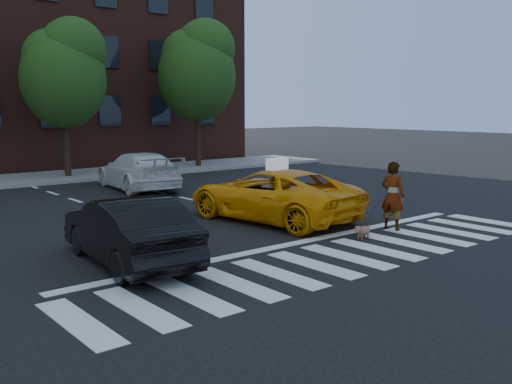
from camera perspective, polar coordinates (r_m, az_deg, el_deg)
ground at (r=12.55m, az=9.09°, el=-6.41°), size 120.00×120.00×0.00m
crosswalk at (r=12.55m, az=9.09°, el=-6.38°), size 13.00×2.40×0.01m
stop_line at (r=13.62m, az=4.03°, el=-5.11°), size 12.00×0.30×0.01m
sidewalk_far at (r=27.26m, az=-19.61°, el=1.41°), size 30.00×4.00×0.15m
tree_mid at (r=26.84m, az=-18.66°, el=11.58°), size 3.69×3.69×7.10m
tree_right at (r=30.11m, az=-5.87°, el=12.37°), size 4.00×4.00×7.70m
taxi at (r=16.20m, az=1.64°, el=-0.28°), size 3.08×5.55×1.47m
black_sedan at (r=11.99m, az=-12.65°, el=-3.76°), size 1.89×4.38×1.40m
white_suv at (r=22.80m, az=-11.69°, el=2.08°), size 2.67×5.24×1.46m
woman at (r=15.32m, az=13.50°, el=-0.37°), size 0.55×0.73×1.81m
dog at (r=14.24m, az=10.59°, el=-3.83°), size 0.61×0.27×0.34m
taxi_sign at (r=15.94m, az=2.13°, el=2.82°), size 0.68×0.36×0.32m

